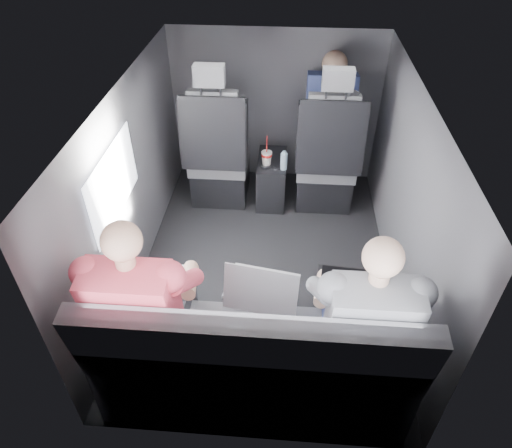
# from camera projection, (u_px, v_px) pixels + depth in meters

# --- Properties ---
(floor) EXTENTS (2.60, 2.60, 0.00)m
(floor) POSITION_uv_depth(u_px,v_px,m) (265.00, 266.00, 3.41)
(floor) COLOR black
(floor) RESTS_ON ground
(ceiling) EXTENTS (2.60, 2.60, 0.00)m
(ceiling) POSITION_uv_depth(u_px,v_px,m) (268.00, 93.00, 2.56)
(ceiling) COLOR #B2B2AD
(ceiling) RESTS_ON panel_back
(panel_left) EXTENTS (0.02, 2.60, 1.35)m
(panel_left) POSITION_uv_depth(u_px,v_px,m) (132.00, 186.00, 3.04)
(panel_left) COLOR #56565B
(panel_left) RESTS_ON floor
(panel_right) EXTENTS (0.02, 2.60, 1.35)m
(panel_right) POSITION_uv_depth(u_px,v_px,m) (406.00, 198.00, 2.93)
(panel_right) COLOR #56565B
(panel_right) RESTS_ON floor
(panel_front) EXTENTS (1.80, 0.02, 1.35)m
(panel_front) POSITION_uv_depth(u_px,v_px,m) (275.00, 107.00, 4.00)
(panel_front) COLOR #56565B
(panel_front) RESTS_ON floor
(panel_back) EXTENTS (1.80, 0.02, 1.35)m
(panel_back) POSITION_uv_depth(u_px,v_px,m) (249.00, 362.00, 1.98)
(panel_back) COLOR #56565B
(panel_back) RESTS_ON floor
(side_window) EXTENTS (0.02, 0.75, 0.42)m
(side_window) POSITION_uv_depth(u_px,v_px,m) (114.00, 183.00, 2.66)
(side_window) COLOR white
(side_window) RESTS_ON panel_left
(seatbelt) EXTENTS (0.35, 0.11, 0.59)m
(seatbelt) POSITION_uv_depth(u_px,v_px,m) (332.00, 130.00, 3.40)
(seatbelt) COLOR black
(seatbelt) RESTS_ON front_seat_right
(front_seat_left) EXTENTS (0.52, 0.58, 1.26)m
(front_seat_left) POSITION_uv_depth(u_px,v_px,m) (219.00, 160.00, 3.84)
(front_seat_left) COLOR black
(front_seat_left) RESTS_ON floor
(front_seat_right) EXTENTS (0.52, 0.58, 1.26)m
(front_seat_right) POSITION_uv_depth(u_px,v_px,m) (326.00, 164.00, 3.78)
(front_seat_right) COLOR black
(front_seat_right) RESTS_ON floor
(center_console) EXTENTS (0.24, 0.48, 0.41)m
(center_console) POSITION_uv_depth(u_px,v_px,m) (272.00, 179.00, 3.97)
(center_console) COLOR black
(center_console) RESTS_ON floor
(rear_bench) EXTENTS (1.60, 0.57, 0.92)m
(rear_bench) POSITION_uv_depth(u_px,v_px,m) (254.00, 365.00, 2.39)
(rear_bench) COLOR #5A5B5F
(rear_bench) RESTS_ON floor
(soda_cup) EXTENTS (0.09, 0.09, 0.27)m
(soda_cup) POSITION_uv_depth(u_px,v_px,m) (267.00, 158.00, 3.73)
(soda_cup) COLOR white
(soda_cup) RESTS_ON center_console
(water_bottle) EXTENTS (0.06, 0.06, 0.16)m
(water_bottle) POSITION_uv_depth(u_px,v_px,m) (284.00, 161.00, 3.68)
(water_bottle) COLOR #9CBAD4
(water_bottle) RESTS_ON center_console
(laptop_white) EXTENTS (0.33, 0.31, 0.24)m
(laptop_white) POSITION_uv_depth(u_px,v_px,m) (155.00, 282.00, 2.41)
(laptop_white) COLOR white
(laptop_white) RESTS_ON passenger_rear_left
(laptop_silver) EXTENTS (0.41, 0.39, 0.26)m
(laptop_silver) POSITION_uv_depth(u_px,v_px,m) (261.00, 288.00, 2.37)
(laptop_silver) COLOR #B2B2B7
(laptop_silver) RESTS_ON rear_bench
(laptop_black) EXTENTS (0.37, 0.34, 0.25)m
(laptop_black) POSITION_uv_depth(u_px,v_px,m) (352.00, 286.00, 2.38)
(laptop_black) COLOR black
(laptop_black) RESTS_ON passenger_rear_right
(passenger_rear_left) EXTENTS (0.50, 0.62, 1.23)m
(passenger_rear_left) POSITION_uv_depth(u_px,v_px,m) (146.00, 304.00, 2.30)
(passenger_rear_left) COLOR #38383D
(passenger_rear_left) RESTS_ON rear_bench
(passenger_rear_right) EXTENTS (0.49, 0.61, 1.21)m
(passenger_rear_right) POSITION_uv_depth(u_px,v_px,m) (362.00, 317.00, 2.24)
(passenger_rear_right) COLOR navy
(passenger_rear_right) RESTS_ON rear_bench
(passenger_front_right) EXTENTS (0.40, 0.40, 0.81)m
(passenger_front_right) POSITION_uv_depth(u_px,v_px,m) (330.00, 111.00, 3.76)
(passenger_front_right) COLOR navy
(passenger_front_right) RESTS_ON front_seat_right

